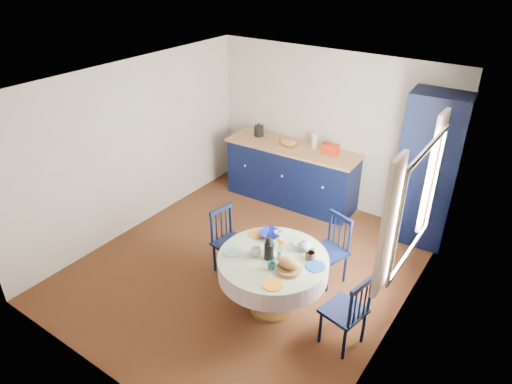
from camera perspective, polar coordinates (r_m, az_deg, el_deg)
floor at (r=6.28m, az=-1.18°, el=-9.20°), size 4.50×4.50×0.00m
ceiling at (r=5.13m, az=-1.46°, el=13.37°), size 4.50×4.50×0.00m
wall_back at (r=7.37m, az=9.10°, el=7.65°), size 4.00×0.02×2.50m
wall_left at (r=6.86m, az=-15.03°, el=5.36°), size 0.02×4.50×2.50m
wall_right at (r=4.86m, az=18.25°, el=-5.40°), size 0.02×4.50×2.50m
window at (r=4.98m, az=19.31°, el=-0.99°), size 0.10×1.74×1.45m
kitchen_counter at (r=7.57m, az=4.50°, el=2.37°), size 2.24×0.77×1.23m
pantry_cabinet at (r=6.72m, az=20.74°, el=2.51°), size 0.81×0.61×2.20m
dining_table at (r=5.24m, az=2.22°, el=-9.24°), size 1.26×1.26×1.04m
chair_left at (r=5.97m, az=-3.42°, el=-6.09°), size 0.45×0.46×0.90m
chair_far at (r=5.87m, az=9.32°, el=-7.06°), size 0.51×0.50×0.92m
chair_right at (r=5.02m, az=11.32°, el=-14.38°), size 0.48×0.49×0.94m
mug_a at (r=5.17m, az=0.00°, el=-7.44°), size 0.12×0.12×0.10m
mug_b at (r=4.97m, az=1.94°, el=-9.21°), size 0.09×0.09×0.08m
mug_c at (r=5.14m, az=6.81°, el=-7.93°), size 0.12×0.12×0.09m
mug_d at (r=5.46m, az=2.76°, el=-5.36°), size 0.10×0.10×0.09m
cobalt_bowl at (r=5.47m, az=1.83°, el=-5.36°), size 0.26×0.26×0.06m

